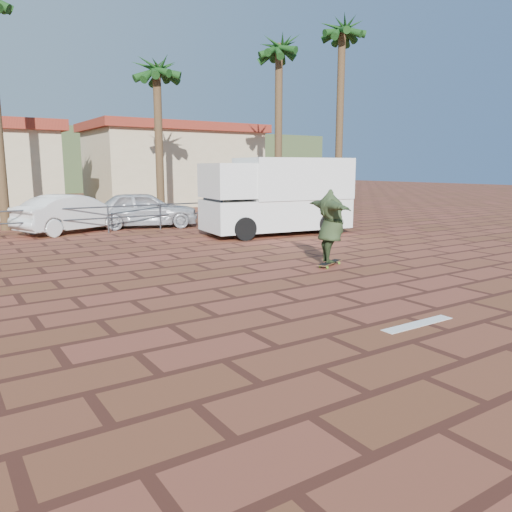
% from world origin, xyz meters
% --- Properties ---
extents(ground, '(120.00, 120.00, 0.00)m').
position_xyz_m(ground, '(0.00, 0.00, 0.00)').
color(ground, brown).
rests_on(ground, ground).
extents(paint_stripe, '(1.40, 0.22, 0.01)m').
position_xyz_m(paint_stripe, '(0.70, -1.20, 0.00)').
color(paint_stripe, white).
rests_on(paint_stripe, ground).
extents(guardrail, '(24.06, 0.06, 1.00)m').
position_xyz_m(guardrail, '(0.00, 12.00, 0.68)').
color(guardrail, '#47494F').
rests_on(guardrail, ground).
extents(palm_center, '(2.40, 2.40, 7.75)m').
position_xyz_m(palm_center, '(3.50, 15.50, 6.36)').
color(palm_center, brown).
rests_on(palm_center, ground).
extents(palm_right, '(2.40, 2.40, 9.05)m').
position_xyz_m(palm_right, '(9.00, 14.00, 7.58)').
color(palm_right, brown).
rests_on(palm_right, ground).
extents(palm_far_right, '(2.40, 2.40, 10.05)m').
position_xyz_m(palm_far_right, '(12.00, 13.00, 8.51)').
color(palm_far_right, brown).
rests_on(palm_far_right, ground).
extents(building_east, '(10.60, 6.60, 5.00)m').
position_xyz_m(building_east, '(8.00, 24.00, 2.54)').
color(building_east, beige).
rests_on(building_east, ground).
extents(longboard, '(0.97, 0.58, 0.10)m').
position_xyz_m(longboard, '(2.62, 2.98, 0.08)').
color(longboard, olive).
rests_on(longboard, ground).
extents(skateboarder, '(1.23, 2.23, 1.76)m').
position_xyz_m(skateboarder, '(2.62, 2.98, 0.97)').
color(skateboarder, '#2C3C20').
rests_on(skateboarder, longboard).
extents(campervan, '(5.39, 2.80, 2.68)m').
position_xyz_m(campervan, '(5.03, 8.52, 1.41)').
color(campervan, white).
rests_on(campervan, ground).
extents(car_silver, '(4.51, 2.91, 1.43)m').
position_xyz_m(car_silver, '(1.74, 13.00, 0.71)').
color(car_silver, '#B5B8BD').
rests_on(car_silver, ground).
extents(car_white, '(4.45, 2.93, 1.39)m').
position_xyz_m(car_white, '(-0.96, 13.00, 0.69)').
color(car_white, silver).
rests_on(car_white, ground).
extents(street_sign, '(0.46, 0.06, 2.29)m').
position_xyz_m(street_sign, '(8.02, 10.00, 1.60)').
color(street_sign, gray).
rests_on(street_sign, ground).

